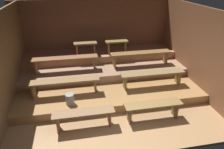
{
  "coord_description": "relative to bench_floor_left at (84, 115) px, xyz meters",
  "views": [
    {
      "loc": [
        -0.98,
        -3.39,
        3.45
      ],
      "look_at": [
        0.13,
        2.31,
        0.58
      ],
      "focal_mm": 33.37,
      "sensor_mm": 36.0,
      "label": 1
    }
  ],
  "objects": [
    {
      "name": "platform_middle",
      "position": [
        0.88,
        2.73,
        0.01
      ],
      "size": [
        5.47,
        2.13,
        0.25
      ],
      "primitive_type": "cube",
      "color": "#9F775C",
      "rests_on": "platform_lower"
    },
    {
      "name": "pail_lower",
      "position": [
        -0.32,
        0.71,
        0.03
      ],
      "size": [
        0.23,
        0.23,
        0.29
      ],
      "primitive_type": "cylinder",
      "color": "gray",
      "rests_on": "platform_lower"
    },
    {
      "name": "bench_middle_right",
      "position": [
        2.16,
        2.34,
        0.52
      ],
      "size": [
        2.11,
        0.34,
        0.47
      ],
      "color": "olive",
      "rests_on": "platform_middle"
    },
    {
      "name": "bench_upper_right",
      "position": [
        1.44,
        3.01,
        0.72
      ],
      "size": [
        0.81,
        0.34,
        0.47
      ],
      "color": "olive",
      "rests_on": "platform_upper"
    },
    {
      "name": "bench_middle_left",
      "position": [
        -0.4,
        2.34,
        0.52
      ],
      "size": [
        2.11,
        0.34,
        0.47
      ],
      "color": "#915F3D",
      "rests_on": "platform_middle"
    },
    {
      "name": "wall_left",
      "position": [
        -1.89,
        1.55,
        0.92
      ],
      "size": [
        0.06,
        5.3,
        2.58
      ],
      "primitive_type": "cube",
      "color": "brown",
      "rests_on": "ground"
    },
    {
      "name": "bench_lower_right",
      "position": [
        2.19,
        1.24,
        0.26
      ],
      "size": [
        1.97,
        0.34,
        0.47
      ],
      "color": "olive",
      "rests_on": "platform_lower"
    },
    {
      "name": "platform_upper",
      "position": [
        0.88,
        3.24,
        0.26
      ],
      "size": [
        5.47,
        1.11,
        0.25
      ],
      "primitive_type": "cube",
      "color": "#B07553",
      "rests_on": "platform_middle"
    },
    {
      "name": "bench_floor_left",
      "position": [
        0.0,
        0.0,
        0.0
      ],
      "size": [
        1.48,
        0.34,
        0.47
      ],
      "color": "olive",
      "rests_on": "ground"
    },
    {
      "name": "wall_right",
      "position": [
        3.65,
        1.55,
        0.92
      ],
      "size": [
        0.06,
        5.3,
        2.58
      ],
      "primitive_type": "cube",
      "color": "brown",
      "rests_on": "ground"
    },
    {
      "name": "bench_lower_left",
      "position": [
        -0.44,
        1.24,
        0.26
      ],
      "size": [
        1.97,
        0.34,
        0.47
      ],
      "color": "olive",
      "rests_on": "platform_lower"
    },
    {
      "name": "bench_floor_right",
      "position": [
        1.76,
        0.0,
        0.0
      ],
      "size": [
        1.48,
        0.34,
        0.47
      ],
      "color": "olive",
      "rests_on": "ground"
    },
    {
      "name": "bench_upper_left",
      "position": [
        0.31,
        3.01,
        0.72
      ],
      "size": [
        0.81,
        0.34,
        0.47
      ],
      "color": "olive",
      "rests_on": "platform_upper"
    },
    {
      "name": "platform_lower",
      "position": [
        0.88,
        2.09,
        -0.24
      ],
      "size": [
        5.47,
        3.43,
        0.25
      ],
      "primitive_type": "cube",
      "color": "#A27546",
      "rests_on": "ground"
    },
    {
      "name": "wall_back",
      "position": [
        0.88,
        3.83,
        0.92
      ],
      "size": [
        6.27,
        0.06,
        2.58
      ],
      "primitive_type": "cube",
      "color": "brown",
      "rests_on": "ground"
    },
    {
      "name": "ground",
      "position": [
        0.88,
        1.55,
        -0.41
      ],
      "size": [
        6.27,
        5.3,
        0.08
      ],
      "primitive_type": "cube",
      "color": "#A57B52"
    }
  ]
}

